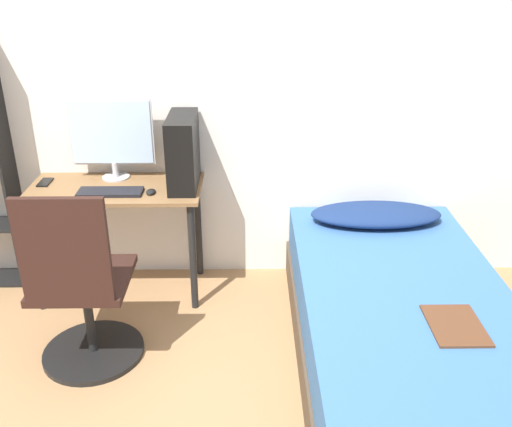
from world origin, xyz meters
TOP-DOWN VIEW (x-y plane):
  - wall_back at (0.00, 1.55)m, footprint 8.00×0.05m
  - desk at (-0.27, 1.27)m, footprint 1.05×0.52m
  - office_chair at (-0.32, 0.54)m, footprint 0.55×0.55m
  - bed at (1.35, 0.50)m, footprint 1.08×2.05m
  - pillow at (1.35, 1.27)m, footprint 0.82×0.36m
  - magazine at (1.49, 0.16)m, footprint 0.24×0.32m
  - monitor at (-0.29, 1.43)m, footprint 0.52×0.17m
  - keyboard at (-0.27, 1.16)m, footprint 0.38×0.14m
  - pc_tower at (0.16, 1.30)m, footprint 0.16×0.42m
  - mouse at (-0.03, 1.16)m, footprint 0.06×0.09m
  - phone at (-0.72, 1.34)m, footprint 0.07×0.14m

SIDE VIEW (x-z plane):
  - bed at x=1.35m, z-range 0.00..0.48m
  - office_chair at x=-0.32m, z-range -0.12..0.92m
  - magazine at x=1.49m, z-range 0.48..0.50m
  - pillow at x=1.35m, z-range 0.48..0.59m
  - desk at x=-0.27m, z-range 0.24..0.97m
  - phone at x=-0.72m, z-range 0.73..0.74m
  - keyboard at x=-0.27m, z-range 0.73..0.75m
  - mouse at x=-0.03m, z-range 0.73..0.75m
  - pc_tower at x=0.16m, z-range 0.73..1.17m
  - monitor at x=-0.29m, z-range 0.76..1.26m
  - wall_back at x=0.00m, z-range 0.00..2.50m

